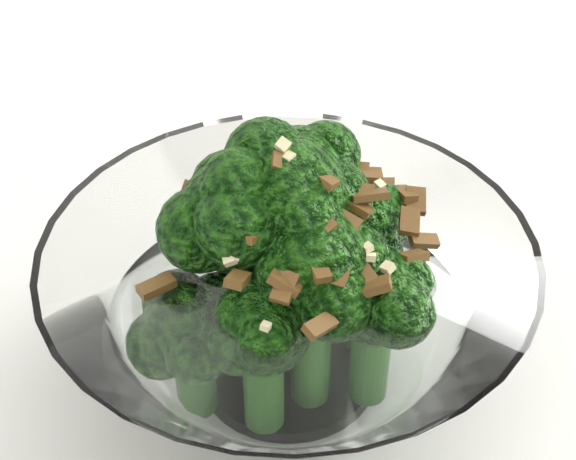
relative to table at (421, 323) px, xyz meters
name	(u,v)px	position (x,y,z in m)	size (l,w,h in m)	color
table	(421,323)	(0.00, 0.00, 0.00)	(1.33, 1.02, 0.75)	white
broccoli_dish	(288,298)	(-0.12, -0.06, 0.12)	(0.22, 0.22, 0.14)	white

